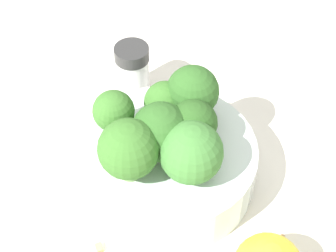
{
  "coord_description": "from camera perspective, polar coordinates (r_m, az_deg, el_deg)",
  "views": [
    {
      "loc": [
        -0.2,
        0.26,
        0.45
      ],
      "look_at": [
        0.0,
        0.0,
        0.08
      ],
      "focal_mm": 60.0,
      "sensor_mm": 36.0,
      "label": 1
    }
  ],
  "objects": [
    {
      "name": "broccoli_floret_0",
      "position": [
        0.49,
        2.58,
        0.2
      ],
      "size": [
        0.04,
        0.04,
        0.05
      ],
      "color": "#84AD66",
      "rests_on": "bowl"
    },
    {
      "name": "broccoli_floret_6",
      "position": [
        0.47,
        -4.02,
        -2.44
      ],
      "size": [
        0.05,
        0.05,
        0.06
      ],
      "color": "#7A9E5B",
      "rests_on": "bowl"
    },
    {
      "name": "bowl",
      "position": [
        0.53,
        -0.0,
        -3.92
      ],
      "size": [
        0.17,
        0.17,
        0.05
      ],
      "primitive_type": "cylinder",
      "color": "silver",
      "rests_on": "ground_plane"
    },
    {
      "name": "broccoli_floret_4",
      "position": [
        0.49,
        -1.08,
        -0.45
      ],
      "size": [
        0.05,
        0.05,
        0.06
      ],
      "color": "#84AD66",
      "rests_on": "bowl"
    },
    {
      "name": "pepper_shaker",
      "position": [
        0.61,
        -3.6,
        5.57
      ],
      "size": [
        0.04,
        0.04,
        0.07
      ],
      "color": "silver",
      "rests_on": "ground_plane"
    },
    {
      "name": "ground_plane",
      "position": [
        0.55,
        -0.0,
        -5.46
      ],
      "size": [
        3.0,
        3.0,
        0.0
      ],
      "primitive_type": "plane",
      "color": "silver"
    },
    {
      "name": "almond_crumb_0",
      "position": [
        0.53,
        11.5,
        -10.98
      ],
      "size": [
        0.0,
        0.01,
        0.01
      ],
      "primitive_type": "cube",
      "rotation": [
        0.0,
        0.0,
        1.71
      ],
      "color": "tan",
      "rests_on": "ground_plane"
    },
    {
      "name": "broccoli_floret_3",
      "position": [
        0.47,
        2.37,
        -2.74
      ],
      "size": [
        0.06,
        0.06,
        0.06
      ],
      "color": "#8EB770",
      "rests_on": "bowl"
    },
    {
      "name": "broccoli_floret_5",
      "position": [
        0.52,
        -0.29,
        2.34
      ],
      "size": [
        0.04,
        0.04,
        0.05
      ],
      "color": "#84AD66",
      "rests_on": "bowl"
    },
    {
      "name": "almond_crumb_1",
      "position": [
        0.51,
        -7.26,
        -11.86
      ],
      "size": [
        0.01,
        0.01,
        0.01
      ],
      "primitive_type": "cube",
      "rotation": [
        0.0,
        0.0,
        5.8
      ],
      "color": "tan",
      "rests_on": "ground_plane"
    },
    {
      "name": "broccoli_floret_2",
      "position": [
        0.51,
        2.52,
        3.45
      ],
      "size": [
        0.05,
        0.05,
        0.06
      ],
      "color": "#84AD66",
      "rests_on": "bowl"
    },
    {
      "name": "broccoli_floret_1",
      "position": [
        0.5,
        -5.52,
        1.3
      ],
      "size": [
        0.04,
        0.04,
        0.06
      ],
      "color": "#7A9E5B",
      "rests_on": "bowl"
    }
  ]
}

